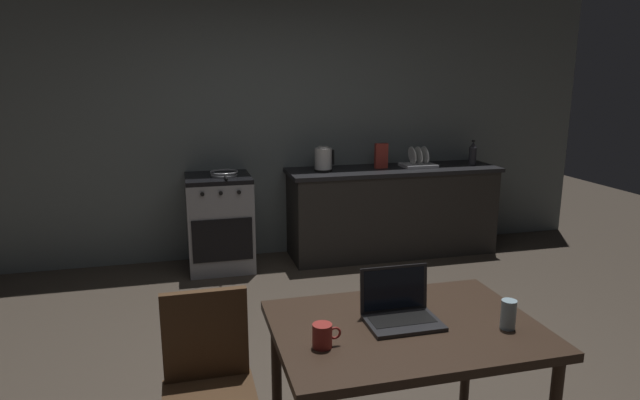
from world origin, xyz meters
TOP-DOWN VIEW (x-y plane):
  - ground_plane at (0.00, 0.00)m, footprint 12.00×12.00m
  - back_wall at (0.30, 2.65)m, footprint 6.40×0.10m
  - kitchen_counter at (1.23, 2.30)m, footprint 2.16×0.64m
  - stove_oven at (-0.53, 2.30)m, footprint 0.60×0.62m
  - dining_table at (0.06, -0.76)m, footprint 1.15×0.82m
  - chair at (-0.79, -0.59)m, footprint 0.40×0.40m
  - laptop at (0.04, -0.72)m, footprint 0.32×0.24m
  - electric_kettle at (0.49, 2.30)m, footprint 0.20×0.18m
  - bottle at (2.08, 2.25)m, footprint 0.08×0.08m
  - frying_pan at (-0.47, 2.28)m, footprint 0.26×0.44m
  - coffee_mug at (-0.35, -0.86)m, footprint 0.12×0.08m
  - drinking_glass at (0.47, -0.90)m, footprint 0.07×0.07m
  - cereal_box at (1.10, 2.32)m, footprint 0.13×0.05m
  - dish_rack at (1.50, 2.30)m, footprint 0.34×0.26m

SIDE VIEW (x-z plane):
  - ground_plane at x=0.00m, z-range 0.00..0.00m
  - stove_oven at x=-0.53m, z-range 0.00..0.90m
  - kitchen_counter at x=1.23m, z-range 0.00..0.90m
  - chair at x=-0.79m, z-range 0.07..0.96m
  - dining_table at x=0.06m, z-range 0.30..1.06m
  - laptop at x=0.04m, z-range 0.69..0.92m
  - coffee_mug at x=-0.35m, z-range 0.76..0.86m
  - drinking_glass at x=0.47m, z-range 0.76..0.89m
  - frying_pan at x=-0.47m, z-range 0.90..0.95m
  - dish_rack at x=1.50m, z-range 0.84..1.05m
  - electric_kettle at x=0.49m, z-range 0.89..1.13m
  - bottle at x=2.08m, z-range 0.89..1.15m
  - cereal_box at x=1.10m, z-range 0.90..1.15m
  - back_wall at x=0.30m, z-range 0.00..2.82m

